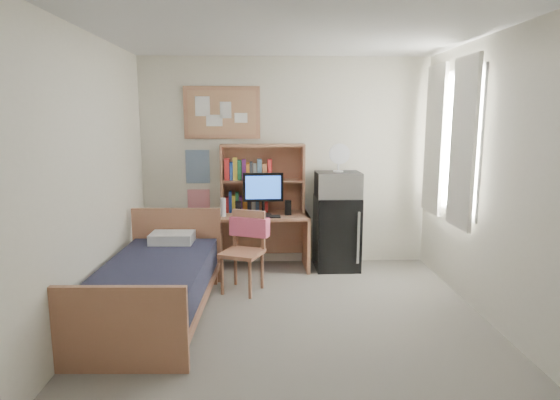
{
  "coord_description": "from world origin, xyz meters",
  "views": [
    {
      "loc": [
        -0.25,
        -3.81,
        1.84
      ],
      "look_at": [
        -0.09,
        1.2,
        0.97
      ],
      "focal_mm": 30.0,
      "sensor_mm": 36.0,
      "label": 1
    }
  ],
  "objects_px": {
    "bulletin_board": "(222,113)",
    "desk_chair": "(242,252)",
    "mini_fridge": "(337,232)",
    "microwave": "(338,185)",
    "speaker_left": "(238,208)",
    "desk_fan": "(338,159)",
    "speaker_right": "(288,208)",
    "monitor": "(263,194)",
    "desk": "(263,242)",
    "bed": "(155,291)"
  },
  "relations": [
    {
      "from": "bulletin_board",
      "to": "speaker_left",
      "type": "xyz_separation_m",
      "value": [
        0.21,
        -0.35,
        -1.14
      ]
    },
    {
      "from": "monitor",
      "to": "speaker_right",
      "type": "relative_size",
      "value": 2.89
    },
    {
      "from": "desk_chair",
      "to": "microwave",
      "type": "height_order",
      "value": "microwave"
    },
    {
      "from": "mini_fridge",
      "to": "bed",
      "type": "xyz_separation_m",
      "value": [
        -1.91,
        -1.44,
        -0.19
      ]
    },
    {
      "from": "desk_chair",
      "to": "desk_fan",
      "type": "height_order",
      "value": "desk_fan"
    },
    {
      "from": "bulletin_board",
      "to": "monitor",
      "type": "height_order",
      "value": "bulletin_board"
    },
    {
      "from": "mini_fridge",
      "to": "desk_chair",
      "type": "bearing_deg",
      "value": -146.47
    },
    {
      "from": "desk_chair",
      "to": "mini_fridge",
      "type": "distance_m",
      "value": 1.38
    },
    {
      "from": "bulletin_board",
      "to": "desk_chair",
      "type": "bearing_deg",
      "value": -75.23
    },
    {
      "from": "monitor",
      "to": "microwave",
      "type": "xyz_separation_m",
      "value": [
        0.91,
        0.05,
        0.11
      ]
    },
    {
      "from": "speaker_left",
      "to": "desk_fan",
      "type": "distance_m",
      "value": 1.34
    },
    {
      "from": "speaker_right",
      "to": "microwave",
      "type": "bearing_deg",
      "value": 2.18
    },
    {
      "from": "mini_fridge",
      "to": "desk_fan",
      "type": "height_order",
      "value": "desk_fan"
    },
    {
      "from": "mini_fridge",
      "to": "microwave",
      "type": "distance_m",
      "value": 0.61
    },
    {
      "from": "bulletin_board",
      "to": "desk_fan",
      "type": "relative_size",
      "value": 3.08
    },
    {
      "from": "monitor",
      "to": "speaker_left",
      "type": "xyz_separation_m",
      "value": [
        -0.3,
        -0.01,
        -0.17
      ]
    },
    {
      "from": "bulletin_board",
      "to": "desk",
      "type": "height_order",
      "value": "bulletin_board"
    },
    {
      "from": "desk_chair",
      "to": "monitor",
      "type": "distance_m",
      "value": 0.91
    },
    {
      "from": "desk",
      "to": "microwave",
      "type": "xyz_separation_m",
      "value": [
        0.91,
        -0.01,
        0.71
      ]
    },
    {
      "from": "bed",
      "to": "monitor",
      "type": "distance_m",
      "value": 1.83
    },
    {
      "from": "desk_chair",
      "to": "desk_fan",
      "type": "xyz_separation_m",
      "value": [
        1.14,
        0.77,
        0.93
      ]
    },
    {
      "from": "desk",
      "to": "monitor",
      "type": "height_order",
      "value": "monitor"
    },
    {
      "from": "desk_chair",
      "to": "speaker_left",
      "type": "height_order",
      "value": "desk_chair"
    },
    {
      "from": "monitor",
      "to": "microwave",
      "type": "bearing_deg",
      "value": 1.46
    },
    {
      "from": "bed",
      "to": "desk",
      "type": "bearing_deg",
      "value": 56.6
    },
    {
      "from": "mini_fridge",
      "to": "speaker_left",
      "type": "xyz_separation_m",
      "value": [
        -1.21,
        -0.09,
        0.33
      ]
    },
    {
      "from": "microwave",
      "to": "bulletin_board",
      "type": "bearing_deg",
      "value": 167.06
    },
    {
      "from": "speaker_right",
      "to": "microwave",
      "type": "distance_m",
      "value": 0.67
    },
    {
      "from": "bed",
      "to": "microwave",
      "type": "distance_m",
      "value": 2.51
    },
    {
      "from": "bulletin_board",
      "to": "monitor",
      "type": "bearing_deg",
      "value": -34.25
    },
    {
      "from": "bulletin_board",
      "to": "speaker_right",
      "type": "bearing_deg",
      "value": -22.51
    },
    {
      "from": "bulletin_board",
      "to": "desk_chair",
      "type": "height_order",
      "value": "bulletin_board"
    },
    {
      "from": "desk",
      "to": "desk_fan",
      "type": "height_order",
      "value": "desk_fan"
    },
    {
      "from": "bed",
      "to": "speaker_left",
      "type": "height_order",
      "value": "speaker_left"
    },
    {
      "from": "bulletin_board",
      "to": "microwave",
      "type": "relative_size",
      "value": 1.77
    },
    {
      "from": "mini_fridge",
      "to": "monitor",
      "type": "distance_m",
      "value": 1.04
    },
    {
      "from": "monitor",
      "to": "desk_chair",
      "type": "bearing_deg",
      "value": -109.42
    },
    {
      "from": "desk",
      "to": "speaker_left",
      "type": "distance_m",
      "value": 0.53
    },
    {
      "from": "desk_chair",
      "to": "microwave",
      "type": "relative_size",
      "value": 1.64
    },
    {
      "from": "monitor",
      "to": "desk_fan",
      "type": "bearing_deg",
      "value": 1.46
    },
    {
      "from": "bed",
      "to": "monitor",
      "type": "height_order",
      "value": "monitor"
    },
    {
      "from": "bulletin_board",
      "to": "mini_fridge",
      "type": "bearing_deg",
      "value": -10.78
    },
    {
      "from": "bulletin_board",
      "to": "mini_fridge",
      "type": "relative_size",
      "value": 1.04
    },
    {
      "from": "mini_fridge",
      "to": "desk_fan",
      "type": "distance_m",
      "value": 0.91
    },
    {
      "from": "desk",
      "to": "mini_fridge",
      "type": "bearing_deg",
      "value": -1.05
    },
    {
      "from": "monitor",
      "to": "speaker_left",
      "type": "height_order",
      "value": "monitor"
    },
    {
      "from": "bed",
      "to": "microwave",
      "type": "xyz_separation_m",
      "value": [
        1.91,
        1.42,
        0.79
      ]
    },
    {
      "from": "speaker_left",
      "to": "speaker_right",
      "type": "bearing_deg",
      "value": 0.0
    },
    {
      "from": "desk_chair",
      "to": "desk_fan",
      "type": "relative_size",
      "value": 2.85
    },
    {
      "from": "desk_chair",
      "to": "speaker_right",
      "type": "xyz_separation_m",
      "value": [
        0.53,
        0.73,
        0.35
      ]
    }
  ]
}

